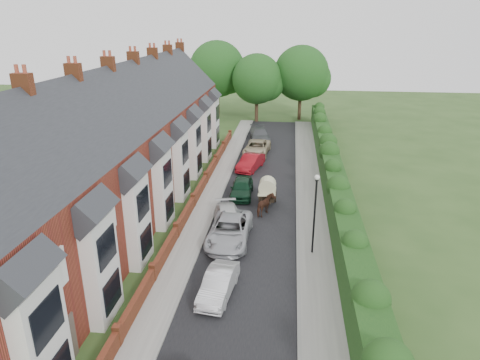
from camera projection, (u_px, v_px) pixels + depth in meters
The scene contains 22 objects.
ground at pixel (251, 288), 22.87m from camera, with size 140.00×140.00×0.00m, color #2D4C1E.
road at pixel (258, 205), 33.15m from camera, with size 6.00×58.00×0.02m, color black.
pavement_hedge_side at pixel (311, 207), 32.68m from camera, with size 2.20×58.00×0.12m, color gray.
pavement_house_side at pixel (209, 202), 33.56m from camera, with size 1.70×58.00×0.12m, color gray.
kerb_hedge_side at pixel (297, 206), 32.79m from camera, with size 0.18×58.00×0.13m, color gray.
kerb_house_side at pixel (219, 202), 33.47m from camera, with size 0.18×58.00×0.13m, color gray.
hedge at pixel (337, 189), 31.94m from camera, with size 2.10×58.00×2.85m.
terrace_row at pixel (119, 149), 31.78m from camera, with size 9.05×40.50×11.50m.
garden_wall_row at pixel (193, 201), 32.60m from camera, with size 0.35×40.35×1.10m.
lamppost at pixel (315, 205), 25.05m from camera, with size 0.32×0.32×5.16m.
tree_far_left at pixel (259, 80), 58.41m from camera, with size 7.14×6.80×9.29m.
tree_far_right at pixel (304, 75), 59.39m from camera, with size 7.98×7.60×10.31m.
tree_far_back at pixel (220, 70), 61.54m from camera, with size 8.40×8.00×10.82m.
car_silver_a at pixel (218, 284), 22.08m from camera, with size 1.38×3.97×1.31m, color silver.
car_silver_b at pixel (229, 230), 27.45m from camera, with size 2.56×5.56×1.54m, color #B1B3B9.
car_white at pixel (228, 218), 29.40m from camera, with size 1.80×4.43×1.29m, color silver.
car_green at pixel (242, 188), 34.54m from camera, with size 1.71×4.26×1.45m, color black.
car_red at pixel (251, 162), 40.72m from camera, with size 1.54×4.42×1.46m, color maroon.
car_beige at pixel (257, 148), 45.26m from camera, with size 2.42×5.25×1.46m, color tan.
car_grey at pixel (260, 135), 50.29m from camera, with size 2.13×5.24×1.52m, color #4C4F53.
horse at pixel (266, 206), 31.14m from camera, with size 0.83×1.82×1.54m, color #412317.
horse_cart at pixel (267, 189), 32.80m from camera, with size 1.37×3.02×2.18m.
Camera 1 is at (1.73, -19.31, 13.46)m, focal length 32.00 mm.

